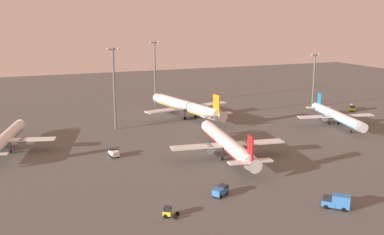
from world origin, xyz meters
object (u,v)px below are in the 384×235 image
cargo_loader (114,153)px  pushback_tug (168,212)px  airplane_mid_apron (228,144)px  airplane_far_stand (337,116)px  apron_light_east (155,70)px  airplane_near_gate (4,140)px  maintenance_van (221,191)px  catering_truck (337,201)px  fuel_truck (352,107)px  apron_light_central (114,84)px  airplane_terminal_side (187,107)px  apron_light_west (314,77)px

cargo_loader → pushback_tug: size_ratio=1.23×
cargo_loader → airplane_mid_apron: bearing=-30.9°
airplane_far_stand → apron_light_east: bearing=-37.9°
airplane_near_gate → pushback_tug: 67.28m
airplane_far_stand → pushback_tug: 95.84m
maintenance_van → apron_light_east: 107.33m
airplane_far_stand → catering_truck: airplane_far_stand is taller
airplane_mid_apron → fuel_truck: bearing=34.1°
airplane_far_stand → fuel_truck: (24.32, 19.33, -2.23)m
airplane_mid_apron → apron_light_central: size_ratio=1.46×
airplane_terminal_side → cargo_loader: airplane_terminal_side is taller
airplane_near_gate → airplane_terminal_side: size_ratio=0.80×
airplane_far_stand → maintenance_van: size_ratio=8.08×
airplane_far_stand → cargo_loader: size_ratio=8.43×
cargo_loader → apron_light_west: size_ratio=0.19×
maintenance_van → apron_light_central: apron_light_central is taller
cargo_loader → apron_light_west: bearing=14.2°
pushback_tug → apron_light_east: apron_light_east is taller
airplane_far_stand → apron_light_west: size_ratio=1.56×
airplane_terminal_side → catering_truck: size_ratio=8.19×
catering_truck → apron_light_central: bearing=63.9°
airplane_near_gate → apron_light_west: 128.13m
airplane_mid_apron → airplane_far_stand: (54.01, 19.34, -0.51)m
apron_light_west → airplane_mid_apron: bearing=-142.7°
pushback_tug → catering_truck: size_ratio=0.63×
catering_truck → airplane_far_stand: bearing=5.8°
apron_light_central → catering_truck: bearing=-71.3°
airplane_near_gate → apron_light_east: size_ratio=1.30×
pushback_tug → catering_truck: catering_truck is taller
apron_light_central → apron_light_west: 90.01m
airplane_mid_apron → fuel_truck: 87.40m
airplane_mid_apron → pushback_tug: airplane_mid_apron is taller
pushback_tug → maintenance_van: bearing=-34.3°
fuel_truck → apron_light_west: size_ratio=0.26×
airplane_far_stand → airplane_terminal_side: bearing=-22.0°
airplane_near_gate → apron_light_west: bearing=24.2°
cargo_loader → pushback_tug: bearing=-95.1°
maintenance_van → apron_light_east: apron_light_east is taller
maintenance_van → airplane_far_stand: bearing=90.2°
cargo_loader → apron_light_east: (33.54, 67.68, 15.04)m
airplane_terminal_side → maintenance_van: size_ratio=10.21×
airplane_near_gate → cargo_loader: 33.49m
airplane_mid_apron → airplane_near_gate: 65.78m
airplane_near_gate → apron_light_east: 81.44m
apron_light_west → maintenance_van: bearing=-137.0°
apron_light_central → apron_light_east: apron_light_central is taller
cargo_loader → pushback_tug: (1.74, -43.02, -0.11)m
pushback_tug → catering_truck: (33.87, -9.33, 0.51)m
maintenance_van → apron_light_east: (17.42, 104.84, 15.04)m
airplane_near_gate → catering_truck: size_ratio=6.58×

